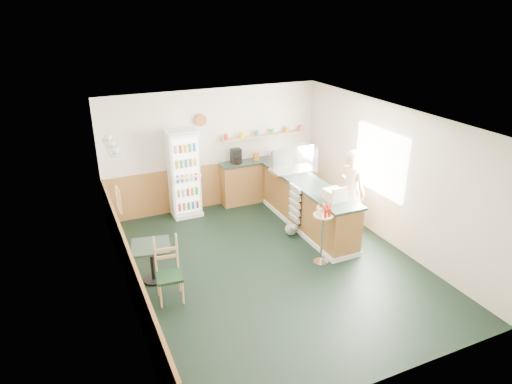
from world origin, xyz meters
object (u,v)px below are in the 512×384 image
display_case (293,160)px  cash_register (335,195)px  cafe_table (152,256)px  condiment_stand (323,226)px  cafe_chair (167,267)px  drinks_fridge (184,174)px  shopkeeper (351,191)px

display_case → cash_register: 1.63m
display_case → cafe_table: (-3.40, -1.35, -0.80)m
condiment_stand → cafe_chair: (-2.79, 0.10, -0.19)m
drinks_fridge → condiment_stand: (1.67, -3.01, -0.21)m
display_case → cash_register: bearing=-90.0°
drinks_fridge → cafe_table: bearing=-118.2°
display_case → shopkeeper: 1.41m
cash_register → cafe_table: bearing=171.6°
display_case → cafe_table: 3.75m
cash_register → condiment_stand: (-0.48, -0.40, -0.35)m
drinks_fridge → display_case: size_ratio=2.01×
shopkeeper → cafe_chair: size_ratio=1.64×
drinks_fridge → cash_register: bearing=-50.5°
drinks_fridge → condiment_stand: bearing=-61.0°
drinks_fridge → cash_register: drinks_fridge is taller
condiment_stand → display_case: bearing=76.6°
display_case → cafe_chair: size_ratio=0.89×
condiment_stand → cafe_table: bearing=167.2°
shopkeeper → condiment_stand: shopkeeper is taller
drinks_fridge → cafe_chair: 3.14m
cafe_table → drinks_fridge: bearing=61.8°
drinks_fridge → cash_register: size_ratio=5.46×
cafe_table → cafe_chair: (0.13, -0.56, 0.08)m
condiment_stand → cafe_chair: condiment_stand is taller
shopkeeper → drinks_fridge: bearing=34.0°
shopkeeper → condiment_stand: size_ratio=1.57×
cafe_chair → condiment_stand: bearing=4.2°
drinks_fridge → shopkeeper: (2.84, -2.15, -0.08)m
condiment_stand → cafe_table: 3.01m
cafe_table → condiment_stand: bearing=-12.8°
drinks_fridge → cafe_table: size_ratio=2.61×
drinks_fridge → condiment_stand: 3.44m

